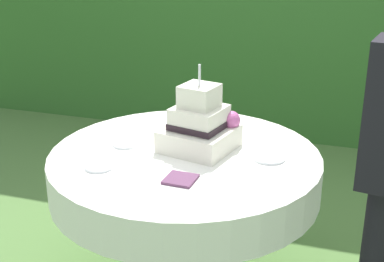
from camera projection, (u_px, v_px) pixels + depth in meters
The scene contains 6 objects.
cake_table at pixel (185, 174), 2.52m from camera, with size 1.25×1.25×0.78m.
wedding_cake at pixel (200, 126), 2.50m from camera, with size 0.36×0.36×0.41m.
serving_plate_near at pixel (269, 158), 2.43m from camera, with size 0.15×0.15×0.01m, color white.
serving_plate_far at pixel (99, 167), 2.33m from camera, with size 0.12×0.12×0.01m, color white.
serving_plate_left at pixel (125, 144), 2.57m from camera, with size 0.12×0.12×0.01m, color white.
napkin_stack at pixel (180, 179), 2.22m from camera, with size 0.12×0.12×0.01m, color #603856.
Camera 1 is at (0.73, -2.16, 1.76)m, focal length 50.63 mm.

